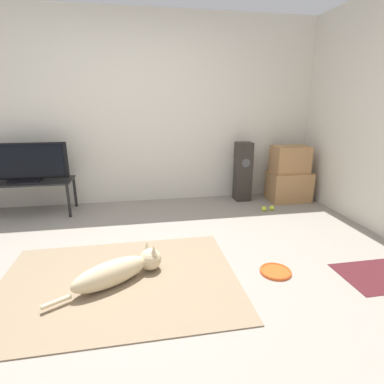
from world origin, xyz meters
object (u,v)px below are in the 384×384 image
Objects in this scene: dog at (121,270)px; tv_stand at (26,185)px; cardboard_box_lower at (289,186)px; floor_speaker at (243,172)px; cardboard_box_upper at (290,159)px; frisbee at (276,271)px; tv at (23,163)px; tennis_ball_near_speaker at (272,208)px; tennis_ball_by_boxes at (264,209)px.

tv_stand is at bearing 124.43° from dog.
floor_speaker is at bearing 166.93° from cardboard_box_lower.
frisbee is at bearing -119.40° from cardboard_box_upper.
tv is at bearing 124.39° from dog.
tv_stand is (-2.52, 1.88, 0.38)m from frisbee.
dog is 2.91m from cardboard_box_lower.
dog is 1.48× the size of cardboard_box_lower.
frisbee is at bearing -36.78° from tv.
tv_stand is 3.20m from tennis_ball_near_speaker.
cardboard_box_upper is (-0.01, 0.01, 0.40)m from cardboard_box_lower.
tennis_ball_by_boxes is 1.00× the size of tennis_ball_near_speaker.
tennis_ball_near_speaker is (-0.42, -0.37, -0.18)m from cardboard_box_lower.
floor_speaker is 0.67m from tennis_ball_by_boxes.
frisbee is 0.25× the size of tv.
tv reaches higher than dog.
cardboard_box_lower is 0.52× the size of tv_stand.
tennis_ball_near_speaker is at bearing -136.79° from cardboard_box_upper.
cardboard_box_lower is 0.71m from floor_speaker.
tv_stand reaches higher than frisbee.
tv reaches higher than cardboard_box_lower.
frisbee is 3.21m from tv.
tennis_ball_near_speaker is at bearing -138.49° from cardboard_box_lower.
dog is 2.36m from tennis_ball_near_speaker.
tennis_ball_by_boxes is 0.12m from tennis_ball_near_speaker.
tv_stand is at bearing -178.06° from floor_speaker.
tv_stand is at bearing 143.26° from frisbee.
dog is at bearing 176.23° from frisbee.
cardboard_box_upper is at bearing 60.60° from frisbee.
dog is at bearing -55.57° from tv_stand.
frisbee is 1.59m from tennis_ball_near_speaker.
tennis_ball_near_speaker is at bearing -7.70° from tv.
floor_speaker is (0.38, 1.98, 0.41)m from frisbee.
dog is 2.95m from cardboard_box_upper.
tv is (-0.00, 0.00, 0.28)m from tv_stand.
floor_speaker reaches higher than tv_stand.
dog is 2.19m from tv_stand.
tennis_ball_near_speaker is (0.12, 0.01, 0.00)m from tennis_ball_by_boxes.
frisbee is at bearing -101.01° from floor_speaker.
tennis_ball_by_boxes is at bearing 37.08° from dog.
cardboard_box_lower is at bearing 36.70° from dog.
cardboard_box_upper is at bearing -0.69° from tv_stand.
tv_stand is (-3.55, 0.04, -0.22)m from cardboard_box_upper.
floor_speaker is 2.91m from tv.
cardboard_box_upper is (1.03, 1.84, 0.60)m from frisbee.
cardboard_box_lower is 3.57m from tv_stand.
frisbee is 1.53m from tennis_ball_by_boxes.
tennis_ball_near_speaker is (3.15, -0.42, -0.36)m from tv_stand.
tennis_ball_by_boxes is at bearing -144.61° from cardboard_box_lower.
cardboard_box_lower is 0.58m from tennis_ball_near_speaker.
floor_speaker is at bearing 167.78° from cardboard_box_upper.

